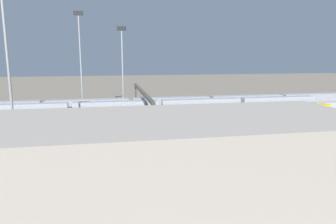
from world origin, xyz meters
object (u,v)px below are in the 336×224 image
at_px(train_on_track_1, 171,106).
at_px(light_mast_0, 80,50).
at_px(train_on_track_5, 331,115).
at_px(light_mast_3, 6,48).
at_px(train_on_track_3, 192,113).
at_px(train_on_track_2, 160,109).
at_px(train_on_track_4, 79,121).
at_px(maintenance_shed, 111,167).
at_px(signal_gantry, 142,95).
at_px(light_mast_2, 122,58).

bearing_deg(train_on_track_1, light_mast_0, -18.61).
distance_m(train_on_track_5, light_mast_3, 76.14).
xyz_separation_m(train_on_track_3, light_mast_0, (30.17, -18.90, 17.05)).
relative_size(train_on_track_1, light_mast_3, 4.04).
distance_m(train_on_track_2, train_on_track_4, 23.52).
height_order(train_on_track_1, train_on_track_5, same).
xyz_separation_m(train_on_track_2, maintenance_shed, (14.01, 51.21, 2.67)).
bearing_deg(maintenance_shed, signal_gantry, -100.74).
bearing_deg(train_on_track_5, signal_gantry, -8.80).
bearing_deg(light_mast_2, train_on_track_1, 152.01).
bearing_deg(light_mast_0, train_on_track_3, 147.93).
bearing_deg(train_on_track_4, light_mast_2, -117.64).
bearing_deg(signal_gantry, train_on_track_2, -127.35).
xyz_separation_m(train_on_track_4, signal_gantry, (-15.56, -2.50, 5.58)).
relative_size(train_on_track_5, signal_gantry, 0.25).
relative_size(signal_gantry, maintenance_shed, 0.68).
height_order(train_on_track_3, train_on_track_5, train_on_track_5).
relative_size(train_on_track_1, maintenance_shed, 2.05).
bearing_deg(train_on_track_2, train_on_track_4, 25.17).
bearing_deg(light_mast_2, maintenance_shed, 86.00).
bearing_deg(train_on_track_1, light_mast_3, 42.84).
distance_m(train_on_track_3, train_on_track_2, 9.51).
distance_m(light_mast_0, light_mast_2, 12.85).
bearing_deg(light_mast_0, train_on_track_5, 155.97).
height_order(train_on_track_5, maintenance_shed, maintenance_shed).
distance_m(train_on_track_2, signal_gantry, 10.73).
relative_size(train_on_track_2, signal_gantry, 2.39).
height_order(train_on_track_3, light_mast_3, light_mast_3).
bearing_deg(light_mast_0, train_on_track_2, 147.83).
xyz_separation_m(train_on_track_3, train_on_track_1, (3.73, -10.00, 0.58)).
xyz_separation_m(train_on_track_3, train_on_track_4, (29.35, 5.00, 0.14)).
bearing_deg(train_on_track_4, train_on_track_2, -154.83).
xyz_separation_m(train_on_track_3, maintenance_shed, (22.08, 46.21, 3.27)).
xyz_separation_m(train_on_track_2, light_mast_0, (22.10, -13.90, 16.45)).
bearing_deg(light_mast_3, light_mast_0, -101.57).
bearing_deg(maintenance_shed, train_on_track_5, -147.46).
height_order(train_on_track_3, maintenance_shed, maintenance_shed).
bearing_deg(train_on_track_2, light_mast_3, 41.83).
xyz_separation_m(train_on_track_3, train_on_track_5, (-34.67, 10.00, 0.14)).
xyz_separation_m(train_on_track_1, signal_gantry, (10.06, 12.50, 5.14)).
relative_size(train_on_track_4, light_mast_0, 0.33).
height_order(train_on_track_5, light_mast_2, light_mast_2).
height_order(train_on_track_2, signal_gantry, signal_gantry).
xyz_separation_m(train_on_track_1, light_mast_0, (26.44, -8.90, 16.47)).
bearing_deg(maintenance_shed, train_on_track_4, -79.99).
bearing_deg(train_on_track_1, train_on_track_2, 49.07).
xyz_separation_m(train_on_track_3, light_mast_2, (17.63, -17.39, 14.70)).
relative_size(light_mast_3, signal_gantry, 0.74).
xyz_separation_m(train_on_track_3, light_mast_3, (38.62, 22.35, 16.66)).
distance_m(train_on_track_3, light_mast_2, 28.79).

